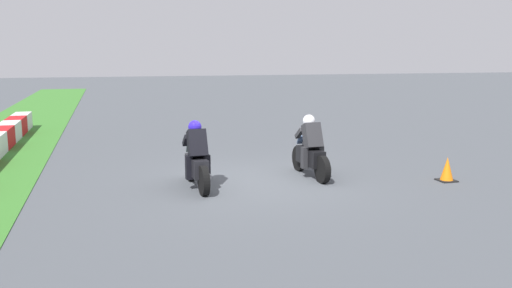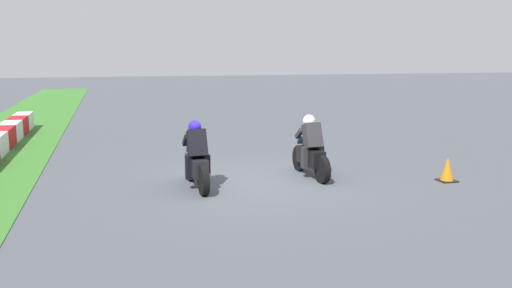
% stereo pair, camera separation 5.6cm
% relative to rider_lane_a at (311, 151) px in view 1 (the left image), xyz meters
% --- Properties ---
extents(ground_plane, '(120.00, 120.00, 0.00)m').
position_rel_rider_lane_a_xyz_m(ground_plane, '(-0.17, 1.44, -0.62)').
color(ground_plane, '#484C52').
extents(rider_lane_a, '(2.04, 0.55, 1.51)m').
position_rel_rider_lane_a_xyz_m(rider_lane_a, '(0.00, 0.00, 0.00)').
color(rider_lane_a, black).
rests_on(rider_lane_a, ground_plane).
extents(rider_lane_b, '(2.04, 0.55, 1.51)m').
position_rel_rider_lane_a_xyz_m(rider_lane_b, '(-0.35, 2.85, 0.00)').
color(rider_lane_b, black).
rests_on(rider_lane_b, ground_plane).
extents(traffic_cone, '(0.40, 0.40, 0.57)m').
position_rel_rider_lane_a_xyz_m(traffic_cone, '(-1.31, -2.93, -0.36)').
color(traffic_cone, black).
rests_on(traffic_cone, ground_plane).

